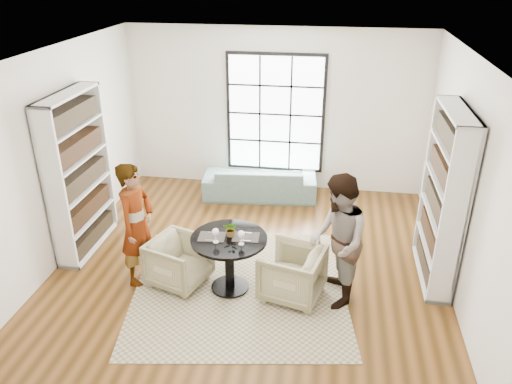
% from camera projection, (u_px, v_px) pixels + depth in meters
% --- Properties ---
extents(ground, '(6.00, 6.00, 0.00)m').
position_uv_depth(ground, '(248.00, 270.00, 7.16)').
color(ground, brown).
extents(room_shell, '(6.00, 6.01, 6.00)m').
position_uv_depth(room_shell, '(254.00, 175.00, 7.11)').
color(room_shell, silver).
rests_on(room_shell, ground).
extents(rug, '(3.21, 3.21, 0.01)m').
position_uv_depth(rug, '(240.00, 288.00, 6.77)').
color(rug, tan).
rests_on(rug, ground).
extents(pedestal_table, '(1.00, 1.00, 0.79)m').
position_uv_depth(pedestal_table, '(229.00, 252.00, 6.53)').
color(pedestal_table, black).
rests_on(pedestal_table, ground).
extents(sofa, '(2.13, 1.00, 0.60)m').
position_uv_depth(sofa, '(260.00, 181.00, 9.25)').
color(sofa, gray).
rests_on(sofa, ground).
extents(armchair_left, '(0.92, 0.91, 0.67)m').
position_uv_depth(armchair_left, '(179.00, 262.00, 6.76)').
color(armchair_left, tan).
rests_on(armchair_left, ground).
extents(armchair_right, '(0.92, 0.91, 0.70)m').
position_uv_depth(armchair_right, '(292.00, 273.00, 6.49)').
color(armchair_right, '#BDB087').
rests_on(armchair_right, ground).
extents(person_left, '(0.52, 0.70, 1.73)m').
position_uv_depth(person_left, '(137.00, 224.00, 6.61)').
color(person_left, gray).
rests_on(person_left, ground).
extents(person_right, '(0.79, 0.94, 1.75)m').
position_uv_depth(person_right, '(338.00, 242.00, 6.18)').
color(person_right, gray).
rests_on(person_right, ground).
extents(placemat_left, '(0.36, 0.28, 0.01)m').
position_uv_depth(placemat_left, '(212.00, 237.00, 6.45)').
color(placemat_left, black).
rests_on(placemat_left, pedestal_table).
extents(placemat_right, '(0.36, 0.28, 0.01)m').
position_uv_depth(placemat_right, '(246.00, 237.00, 6.44)').
color(placemat_right, black).
rests_on(placemat_right, pedestal_table).
extents(cutlery_left, '(0.16, 0.23, 0.01)m').
position_uv_depth(cutlery_left, '(212.00, 236.00, 6.44)').
color(cutlery_left, silver).
rests_on(cutlery_left, placemat_left).
extents(cutlery_right, '(0.16, 0.23, 0.01)m').
position_uv_depth(cutlery_right, '(246.00, 237.00, 6.43)').
color(cutlery_right, silver).
rests_on(cutlery_right, placemat_right).
extents(wine_glass_left, '(0.09, 0.09, 0.20)m').
position_uv_depth(wine_glass_left, '(215.00, 232.00, 6.27)').
color(wine_glass_left, silver).
rests_on(wine_glass_left, pedestal_table).
extents(wine_glass_right, '(0.09, 0.09, 0.19)m').
position_uv_depth(wine_glass_right, '(241.00, 235.00, 6.23)').
color(wine_glass_right, silver).
rests_on(wine_glass_right, pedestal_table).
extents(flower_centerpiece, '(0.22, 0.20, 0.21)m').
position_uv_depth(flower_centerpiece, '(231.00, 229.00, 6.42)').
color(flower_centerpiece, gray).
rests_on(flower_centerpiece, pedestal_table).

